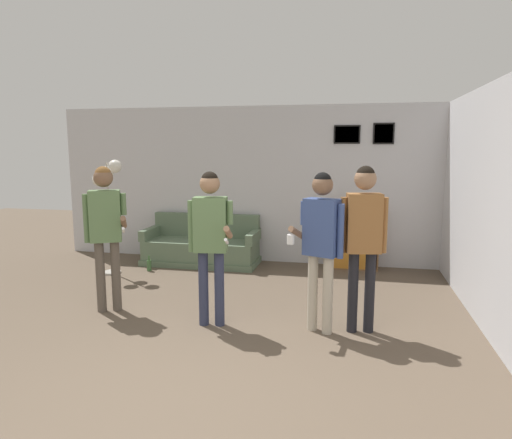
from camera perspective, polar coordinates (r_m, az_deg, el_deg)
The scene contains 11 objects.
ground_plane at distance 3.84m, azimuth -10.84°, elevation -22.36°, with size 20.00×20.00×0.00m, color brown.
wall_back at distance 7.93m, azimuth 2.46°, elevation 4.34°, with size 7.91×0.08×2.70m.
wall_right at distance 5.62m, azimuth 27.04°, elevation 1.44°, with size 0.06×7.15×2.70m.
couch at distance 7.98m, azimuth -6.77°, elevation -3.49°, with size 1.97×0.80×0.83m.
bookshelf at distance 7.71m, azimuth 12.11°, elevation -2.18°, with size 0.81×0.30×1.06m.
floor_lamp at distance 7.48m, azimuth -18.06°, elevation 4.33°, with size 0.41×0.45×1.81m.
person_player_foreground_left at distance 5.75m, azimuth -18.30°, elevation -0.35°, with size 0.60×0.41×1.78m.
person_player_foreground_center at distance 5.04m, azimuth -5.71°, elevation -1.53°, with size 0.53×0.45×1.74m.
person_watcher_holding_cup at distance 4.88m, azimuth 8.15°, elevation -1.91°, with size 0.58×0.38×1.74m.
person_spectator_near_bookshelf at distance 4.95m, azimuth 13.29°, elevation -1.32°, with size 0.49×0.26×1.81m.
bottle_on_floor at distance 7.68m, azimuth -13.22°, elevation -5.56°, with size 0.07×0.07×0.25m.
Camera 1 is at (1.33, -3.01, 1.99)m, focal length 32.00 mm.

